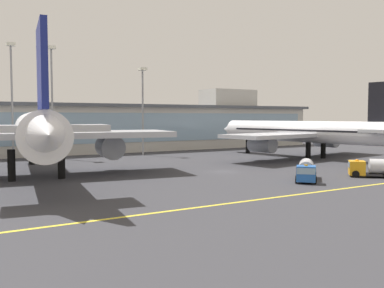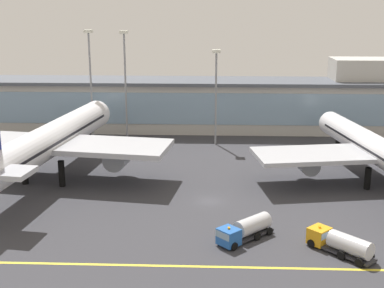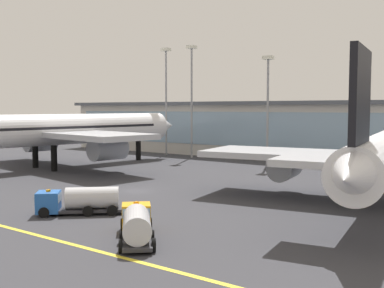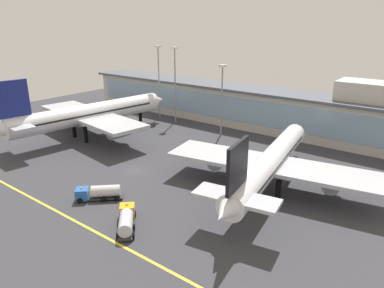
# 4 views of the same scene
# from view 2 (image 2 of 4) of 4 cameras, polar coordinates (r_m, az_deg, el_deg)

# --- Properties ---
(ground_plane) EXTENTS (180.00, 180.00, 0.00)m
(ground_plane) POSITION_cam_2_polar(r_m,az_deg,el_deg) (85.27, 1.91, -6.25)
(ground_plane) COLOR #38383D
(taxiway_centreline_stripe) EXTENTS (144.00, 0.50, 0.01)m
(taxiway_centreline_stripe) POSITION_cam_2_polar(r_m,az_deg,el_deg) (65.25, 1.74, -13.26)
(taxiway_centreline_stripe) COLOR yellow
(taxiway_centreline_stripe) RESTS_ON ground
(terminal_building) EXTENTS (129.40, 14.00, 18.01)m
(terminal_building) POSITION_cam_2_polar(r_m,az_deg,el_deg) (131.65, 2.89, 4.47)
(terminal_building) COLOR beige
(terminal_building) RESTS_ON ground
(airliner_near_left) EXTENTS (44.37, 57.96, 19.52)m
(airliner_near_left) POSITION_cam_2_polar(r_m,az_deg,el_deg) (97.09, -15.29, 0.29)
(airliner_near_left) COLOR black
(airliner_near_left) RESTS_ON ground
(airliner_near_right) EXTENTS (44.70, 52.11, 16.22)m
(airliner_near_right) POSITION_cam_2_polar(r_m,az_deg,el_deg) (97.67, 19.61, -0.71)
(airliner_near_right) COLOR black
(airliner_near_right) RESTS_ON ground
(fuel_tanker_truck) EXTENTS (8.21, 8.00, 2.90)m
(fuel_tanker_truck) POSITION_cam_2_polar(r_m,az_deg,el_deg) (71.64, 5.72, -9.29)
(fuel_tanker_truck) COLOR black
(fuel_tanker_truck) RESTS_ON ground
(baggage_tug_near) EXTENTS (8.02, 8.19, 2.90)m
(baggage_tug_near) POSITION_cam_2_polar(r_m,az_deg,el_deg) (70.38, 15.73, -10.28)
(baggage_tug_near) COLOR black
(baggage_tug_near) RESTS_ON ground
(apron_light_mast_west) EXTENTS (1.80, 1.80, 21.37)m
(apron_light_mast_west) POSITION_cam_2_polar(r_m,az_deg,el_deg) (116.72, 2.65, 6.76)
(apron_light_mast_west) COLOR gray
(apron_light_mast_west) RESTS_ON ground
(apron_light_mast_centre) EXTENTS (1.80, 1.80, 25.39)m
(apron_light_mast_centre) POSITION_cam_2_polar(r_m,az_deg,el_deg) (123.80, -11.07, 8.02)
(apron_light_mast_centre) COLOR gray
(apron_light_mast_centre) RESTS_ON ground
(apron_light_mast_east) EXTENTS (1.80, 1.80, 25.27)m
(apron_light_mast_east) POSITION_cam_2_polar(r_m,az_deg,el_deg) (121.25, -7.33, 8.00)
(apron_light_mast_east) COLOR gray
(apron_light_mast_east) RESTS_ON ground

